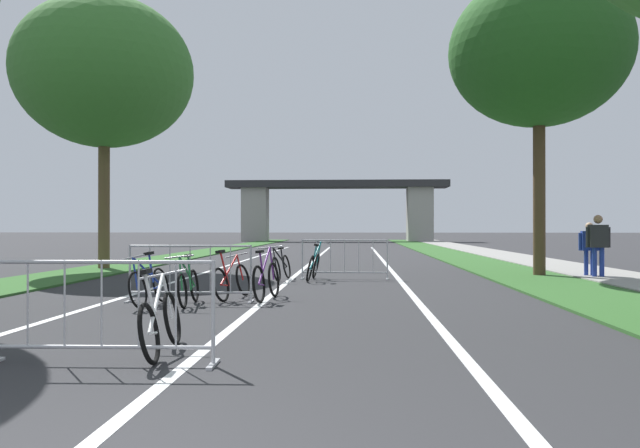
# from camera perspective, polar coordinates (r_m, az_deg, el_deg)

# --- Properties ---
(grass_verge_left) EXTENTS (2.33, 68.42, 0.05)m
(grass_verge_left) POSITION_cam_1_polar(r_m,az_deg,el_deg) (31.86, -11.41, -2.71)
(grass_verge_left) COLOR #2D5B26
(grass_verge_left) RESTS_ON ground
(grass_verge_right) EXTENTS (2.33, 68.42, 0.05)m
(grass_verge_right) POSITION_cam_1_polar(r_m,az_deg,el_deg) (31.18, 11.77, -2.76)
(grass_verge_right) COLOR #2D5B26
(grass_verge_right) RESTS_ON ground
(sidewalk_path_right) EXTENTS (2.34, 68.42, 0.08)m
(sidewalk_path_right) POSITION_cam_1_polar(r_m,az_deg,el_deg) (31.61, 15.97, -2.69)
(sidewalk_path_right) COLOR gray
(sidewalk_path_right) RESTS_ON ground
(lane_stripe_center) EXTENTS (0.14, 39.58, 0.01)m
(lane_stripe_center) POSITION_cam_1_polar(r_m,az_deg,el_deg) (22.71, -1.07, -3.75)
(lane_stripe_center) COLOR silver
(lane_stripe_center) RESTS_ON ground
(lane_stripe_right_lane) EXTENTS (0.14, 39.58, 0.01)m
(lane_stripe_right_lane) POSITION_cam_1_polar(r_m,az_deg,el_deg) (22.67, 6.12, -3.75)
(lane_stripe_right_lane) COLOR silver
(lane_stripe_right_lane) RESTS_ON ground
(lane_stripe_left_lane) EXTENTS (0.14, 39.58, 0.01)m
(lane_stripe_left_lane) POSITION_cam_1_polar(r_m,az_deg,el_deg) (23.09, -8.14, -3.69)
(lane_stripe_left_lane) COLOR silver
(lane_stripe_left_lane) RESTS_ON ground
(overpass_bridge) EXTENTS (20.96, 3.26, 5.77)m
(overpass_bridge) POSITION_cam_1_polar(r_m,az_deg,el_deg) (59.43, 1.55, 2.08)
(overpass_bridge) COLOR #2D2D30
(overpass_bridge) RESTS_ON ground
(tree_left_oak_mid) EXTENTS (5.73, 5.73, 8.85)m
(tree_left_oak_mid) POSITION_cam_1_polar(r_m,az_deg,el_deg) (22.00, -19.12, 12.93)
(tree_left_oak_mid) COLOR brown
(tree_left_oak_mid) RESTS_ON ground
(tree_right_oak_near) EXTENTS (4.97, 4.97, 8.40)m
(tree_right_oak_near) POSITION_cam_1_polar(r_m,az_deg,el_deg) (19.01, 19.38, 14.65)
(tree_right_oak_near) COLOR #4C3823
(tree_right_oak_near) RESTS_ON ground
(crowd_barrier_nearest) EXTENTS (2.32, 0.50, 1.05)m
(crowd_barrier_nearest) POSITION_cam_1_polar(r_m,az_deg,el_deg) (6.66, -19.34, -7.69)
(crowd_barrier_nearest) COLOR #ADADB2
(crowd_barrier_nearest) RESTS_ON ground
(crowd_barrier_second) EXTENTS (2.31, 0.46, 1.05)m
(crowd_barrier_second) POSITION_cam_1_polar(r_m,az_deg,el_deg) (11.71, -11.79, -4.49)
(crowd_barrier_second) COLOR #ADADB2
(crowd_barrier_second) RESTS_ON ground
(crowd_barrier_third) EXTENTS (2.32, 0.53, 1.05)m
(crowd_barrier_third) POSITION_cam_1_polar(r_m,az_deg,el_deg) (16.49, 2.26, -3.27)
(crowd_barrier_third) COLOR #ADADB2
(crowd_barrier_third) RESTS_ON ground
(bicycle_green_0) EXTENTS (0.50, 1.58, 0.92)m
(bicycle_green_0) POSITION_cam_1_polar(r_m,az_deg,el_deg) (11.30, -11.95, -5.51)
(bicycle_green_0) COLOR black
(bicycle_green_0) RESTS_ON ground
(bicycle_purple_1) EXTENTS (0.52, 1.70, 1.02)m
(bicycle_purple_1) POSITION_cam_1_polar(r_m,az_deg,el_deg) (11.86, -4.92, -5.10)
(bicycle_purple_1) COLOR black
(bicycle_purple_1) RESTS_ON ground
(bicycle_teal_2) EXTENTS (0.60, 1.78, 1.05)m
(bicycle_teal_2) POSITION_cam_1_polar(r_m,az_deg,el_deg) (16.10, -0.60, -3.83)
(bicycle_teal_2) COLOR black
(bicycle_teal_2) RESTS_ON ground
(bicycle_blue_3) EXTENTS (0.53, 1.61, 0.94)m
(bicycle_blue_3) POSITION_cam_1_polar(r_m,az_deg,el_deg) (11.36, -15.33, -5.37)
(bicycle_blue_3) COLOR black
(bicycle_blue_3) RESTS_ON ground
(bicycle_white_4) EXTENTS (0.55, 1.70, 0.95)m
(bicycle_white_4) POSITION_cam_1_polar(r_m,az_deg,el_deg) (7.05, -14.36, -8.63)
(bicycle_white_4) COLOR black
(bicycle_white_4) RESTS_ON ground
(bicycle_black_5) EXTENTS (0.60, 1.74, 0.92)m
(bicycle_black_5) POSITION_cam_1_polar(r_m,az_deg,el_deg) (16.20, -3.54, -3.89)
(bicycle_black_5) COLOR black
(bicycle_black_5) RESTS_ON ground
(bicycle_red_6) EXTENTS (0.53, 1.74, 0.95)m
(bicycle_red_6) POSITION_cam_1_polar(r_m,az_deg,el_deg) (12.08, -8.05, -5.11)
(bicycle_red_6) COLOR black
(bicycle_red_6) RESTS_ON ground
(pedestrian_in_red_jacket) EXTENTS (0.61, 0.32, 1.70)m
(pedestrian_in_red_jacket) POSITION_cam_1_polar(r_m,az_deg,el_deg) (17.91, 24.08, -1.36)
(pedestrian_in_red_jacket) COLOR navy
(pedestrian_in_red_jacket) RESTS_ON ground
(pedestrian_waiting) EXTENTS (0.55, 0.29, 1.50)m
(pedestrian_waiting) POSITION_cam_1_polar(r_m,az_deg,el_deg) (18.29, 23.40, -1.71)
(pedestrian_waiting) COLOR navy
(pedestrian_waiting) RESTS_ON ground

